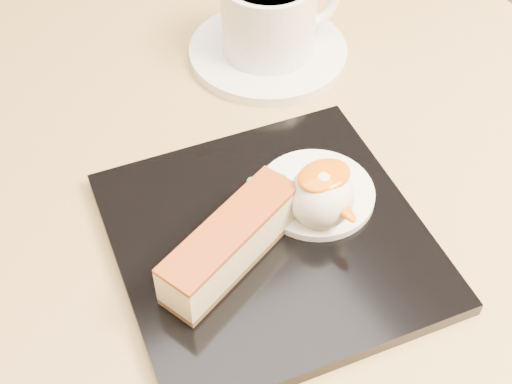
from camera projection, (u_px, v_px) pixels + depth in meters
table at (202, 285)px, 0.69m from camera, size 0.80×0.80×0.72m
dessert_plate at (270, 240)px, 0.52m from camera, size 0.25×0.25×0.01m
cheesecake at (231, 243)px, 0.49m from camera, size 0.12×0.07×0.04m
cream_smear at (316, 193)px, 0.54m from camera, size 0.09×0.09×0.01m
ice_cream_scoop at (321, 197)px, 0.51m from camera, size 0.05×0.05×0.05m
mango_sauce at (324, 175)px, 0.50m from camera, size 0.04×0.03×0.01m
mint_sprig at (266, 183)px, 0.54m from camera, size 0.04×0.03×0.00m
saucer at (268, 52)px, 0.68m from camera, size 0.15×0.15×0.01m
coffee_cup at (271, 14)px, 0.65m from camera, size 0.12×0.09×0.07m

